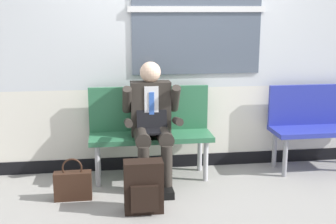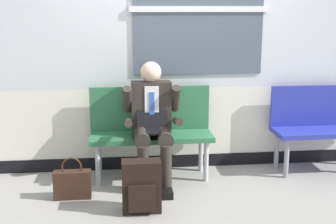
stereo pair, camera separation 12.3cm
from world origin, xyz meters
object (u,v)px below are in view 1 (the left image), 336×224
(bench_empty, at_px, (318,121))
(person_seated, at_px, (152,121))
(backpack, at_px, (144,187))
(handbag, at_px, (73,185))
(bench_with_person, at_px, (150,126))

(bench_empty, relative_size, person_seated, 0.88)
(backpack, relative_size, handbag, 1.16)
(backpack, xyz_separation_m, handbag, (-0.63, 0.35, -0.08))
(bench_with_person, height_order, bench_empty, bench_with_person)
(bench_empty, xyz_separation_m, backpack, (-2.00, -0.86, -0.30))
(bench_empty, relative_size, backpack, 2.31)
(bench_empty, height_order, person_seated, person_seated)
(backpack, bearing_deg, bench_empty, 23.41)
(bench_with_person, relative_size, backpack, 2.71)
(backpack, height_order, handbag, backpack)
(bench_with_person, distance_m, handbag, 1.01)
(bench_with_person, height_order, person_seated, person_seated)
(handbag, bearing_deg, bench_empty, 11.12)
(bench_with_person, distance_m, bench_empty, 1.85)
(bench_with_person, xyz_separation_m, person_seated, (-0.00, -0.20, 0.11))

